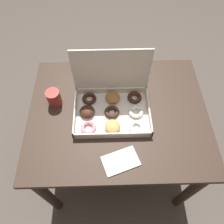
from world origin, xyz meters
name	(u,v)px	position (x,y,z in m)	size (l,w,h in m)	color
ground_plane	(116,160)	(0.00, 0.00, 0.00)	(8.00, 8.00, 0.00)	#564C44
dining_table	(118,123)	(0.00, 0.00, 0.60)	(0.95, 0.76, 0.72)	#38281E
donut_box	(111,102)	(-0.04, 0.03, 0.78)	(0.39, 0.29, 0.31)	silver
coffee_mug	(54,98)	(-0.34, 0.07, 0.77)	(0.07, 0.07, 0.09)	#A3382D
paper_napkin	(121,161)	(0.00, -0.27, 0.72)	(0.19, 0.15, 0.01)	white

